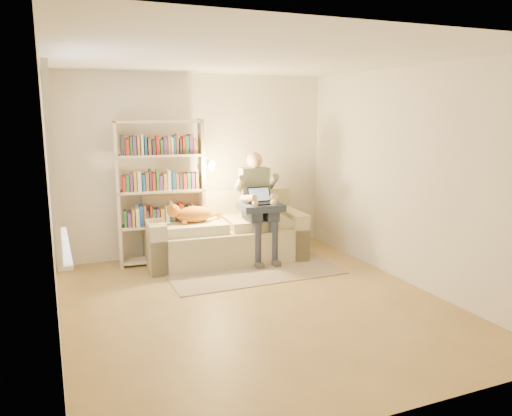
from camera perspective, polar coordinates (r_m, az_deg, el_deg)
name	(u,v)px	position (r m, az deg, el deg)	size (l,w,h in m)	color
floor	(255,304)	(5.58, -0.08, -10.87)	(4.50, 4.50, 0.00)	olive
ceiling	(255,58)	(5.20, -0.08, 16.75)	(4.00, 4.50, 0.02)	white
wall_left	(50,200)	(4.84, -22.50, 0.88)	(0.02, 4.50, 2.60)	silver
wall_right	(409,177)	(6.27, 17.07, 3.40)	(0.02, 4.50, 2.60)	silver
wall_back	(196,165)	(7.35, -6.86, 4.87)	(4.00, 0.02, 2.60)	silver
wall_front	(390,236)	(3.31, 15.07, -3.08)	(4.00, 0.02, 2.60)	silver
window	(55,188)	(5.03, -21.98, 2.14)	(0.12, 1.52, 1.69)	white
sofa	(224,235)	(7.11, -3.68, -3.15)	(2.25, 1.13, 0.93)	#BBB284
person	(258,200)	(6.98, 0.18, 0.97)	(0.44, 0.68, 1.51)	slate
cat	(188,214)	(6.78, -7.76, -0.70)	(0.77, 0.30, 0.28)	orange
blanket	(261,207)	(6.87, 0.59, 0.16)	(0.57, 0.47, 0.09)	#242E3F
laptop	(261,199)	(6.86, 0.56, 1.02)	(0.33, 0.31, 0.26)	black
bookshelf	(161,185)	(6.89, -10.80, 2.59)	(1.31, 0.50, 1.97)	beige
rug	(250,269)	(6.72, -0.65, -6.93)	(2.25, 1.33, 0.01)	gray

